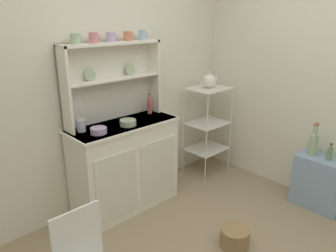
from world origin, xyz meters
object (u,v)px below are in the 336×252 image
floor_basket (235,237)px  flower_vase (313,143)px  jam_bottle (150,106)px  porcelain_teapot (209,81)px  cup_sage_0 (75,39)px  utensil_jar (81,125)px  oil_bottle (330,153)px  hutch_shelf_unit (111,76)px  side_shelf_blue (319,182)px  bowl_mixing_large (99,131)px  bakers_rack (207,120)px  hutch_cabinet (125,165)px

floor_basket → flower_vase: bearing=-4.7°
jam_bottle → porcelain_teapot: 0.81m
cup_sage_0 → utensil_jar: cup_sage_0 is taller
cup_sage_0 → oil_bottle: (1.78, -1.52, -1.08)m
hutch_shelf_unit → porcelain_teapot: bearing=-10.6°
side_shelf_blue → floor_basket: size_ratio=2.18×
hutch_shelf_unit → bowl_mixing_large: hutch_shelf_unit is taller
floor_basket → flower_vase: (1.13, -0.09, 0.58)m
utensil_jar → side_shelf_blue: bearing=-38.1°
floor_basket → porcelain_teapot: bearing=50.7°
cup_sage_0 → flower_vase: bearing=-37.3°
bakers_rack → flower_vase: bearing=-78.4°
hutch_shelf_unit → floor_basket: hutch_shelf_unit is taller
cup_sage_0 → utensil_jar: bearing=-136.0°
hutch_cabinet → utensil_jar: 0.64m
hutch_cabinet → porcelain_teapot: porcelain_teapot is taller
floor_basket → cup_sage_0: 2.14m
utensil_jar → porcelain_teapot: porcelain_teapot is taller
bowl_mixing_large → oil_bottle: 2.21m
hutch_shelf_unit → porcelain_teapot: hutch_shelf_unit is taller
porcelain_teapot → oil_bottle: porcelain_teapot is taller
floor_basket → utensil_jar: utensil_jar is taller
side_shelf_blue → flower_vase: 0.41m
side_shelf_blue → flower_vase: (-0.00, 0.12, 0.39)m
cup_sage_0 → jam_bottle: bearing=-2.7°
jam_bottle → flower_vase: 1.70m
cup_sage_0 → porcelain_teapot: bearing=-6.6°
hutch_cabinet → bowl_mixing_large: 0.57m
hutch_shelf_unit → cup_sage_0: 0.51m
hutch_shelf_unit → floor_basket: (0.29, -1.30, -1.24)m
bakers_rack → oil_bottle: bakers_rack is taller
porcelain_teapot → bakers_rack: bearing=0.0°
oil_bottle → side_shelf_blue: bearing=90.0°
side_shelf_blue → jam_bottle: jam_bottle is taller
flower_vase → oil_bottle: 0.18m
side_shelf_blue → bakers_rack: bearing=100.6°
bowl_mixing_large → jam_bottle: size_ratio=0.67×
floor_basket → oil_bottle: 1.27m
cup_sage_0 → flower_vase: (1.78, -1.35, -1.02)m
porcelain_teapot → flower_vase: porcelain_teapot is taller
hutch_shelf_unit → cup_sage_0: size_ratio=10.63×
hutch_cabinet → oil_bottle: hutch_cabinet is taller
side_shelf_blue → utensil_jar: bearing=141.9°
bowl_mixing_large → porcelain_teapot: (1.49, 0.02, 0.23)m
bakers_rack → bowl_mixing_large: bakers_rack is taller
bowl_mixing_large → flower_vase: (1.74, -1.16, -0.26)m
oil_bottle → hutch_cabinet: bearing=135.5°
floor_basket → cup_sage_0: (-0.65, 1.26, 1.60)m
hutch_cabinet → floor_basket: hutch_cabinet is taller
side_shelf_blue → floor_basket: 1.16m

